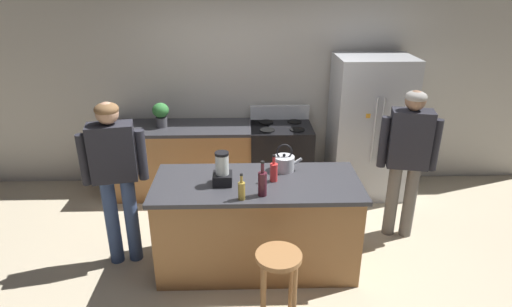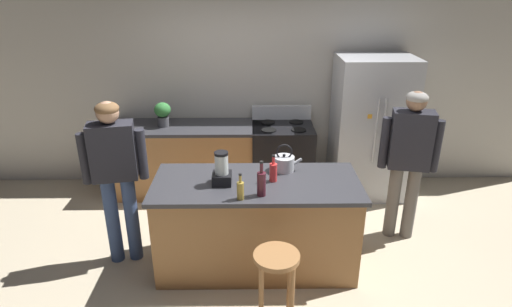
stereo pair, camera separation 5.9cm
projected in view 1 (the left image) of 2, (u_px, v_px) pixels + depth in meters
name	position (u px, v px, depth m)	size (l,w,h in m)	color
ground_plane	(257.00, 263.00, 4.22)	(14.00, 14.00, 0.00)	beige
back_wall	(252.00, 83.00, 5.49)	(8.00, 0.10, 2.70)	#BCB7AD
kitchen_island	(257.00, 224.00, 4.05)	(1.89, 0.82, 0.90)	#9E6B3D
back_counter_run	(191.00, 160.00, 5.45)	(2.00, 0.64, 0.90)	#9E6B3D
refrigerator	(368.00, 128.00, 5.30)	(0.90, 0.73, 1.76)	#B7BABF
stove_range	(281.00, 159.00, 5.46)	(0.76, 0.65, 1.08)	black
person_by_island_left	(115.00, 170.00, 3.90)	(0.60, 0.29, 1.63)	#384C7A
person_by_sink_right	(408.00, 152.00, 4.33)	(0.60, 0.30, 1.61)	#66605B
bar_stool	(278.00, 270.00, 3.31)	(0.36, 0.36, 0.66)	#9E6B3D
potted_plant	(161.00, 113.00, 5.20)	(0.20, 0.20, 0.30)	#4C4C51
blender_appliance	(222.00, 171.00, 3.78)	(0.17, 0.17, 0.31)	black
bottle_wine	(262.00, 183.00, 3.59)	(0.08, 0.08, 0.32)	#471923
bottle_vinegar	(242.00, 190.00, 3.53)	(0.06, 0.06, 0.24)	olive
bottle_soda	(274.00, 171.00, 3.85)	(0.07, 0.07, 0.26)	red
tea_kettle	(284.00, 163.00, 4.07)	(0.28, 0.20, 0.27)	#B7BABF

